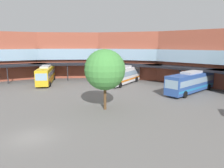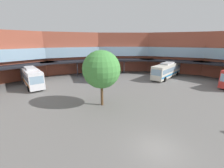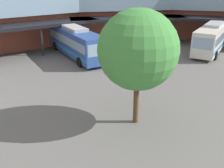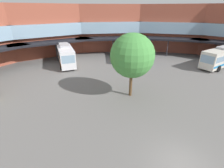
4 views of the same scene
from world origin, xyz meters
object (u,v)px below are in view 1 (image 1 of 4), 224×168
(bus_1, at_px, (46,74))
(bus_3, at_px, (123,75))
(bus_0, at_px, (191,82))
(plaza_tree, at_px, (105,70))

(bus_1, xyz_separation_m, bus_3, (14.59, 7.57, 0.02))
(bus_0, xyz_separation_m, bus_1, (-28.20, -6.51, 0.03))
(bus_3, height_order, plaza_tree, plaza_tree)
(bus_1, distance_m, bus_3, 16.44)
(bus_1, xyz_separation_m, plaza_tree, (20.61, -9.05, 3.21))
(bus_1, height_order, bus_3, bus_3)
(bus_0, relative_size, bus_1, 1.19)
(bus_0, distance_m, plaza_tree, 17.61)
(bus_0, relative_size, bus_3, 1.14)
(bus_0, bearing_deg, plaza_tree, -8.91)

